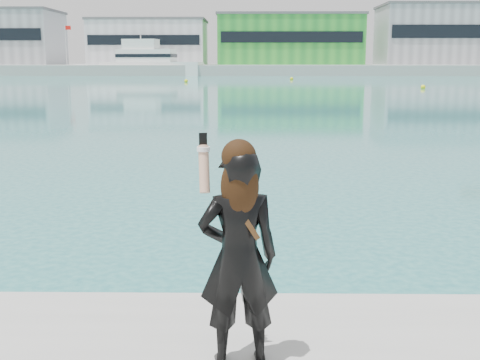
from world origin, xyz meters
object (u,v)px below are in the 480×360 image
(buoy_far, at_px, (186,82))
(buoy_extra, at_px, (292,80))
(motor_yacht, at_px, (149,62))
(woman, at_px, (238,251))
(buoy_near, at_px, (423,89))

(buoy_far, distance_m, buoy_extra, 18.14)
(motor_yacht, height_order, woman, motor_yacht)
(buoy_far, xyz_separation_m, buoy_extra, (14.92, 10.31, 0.00))
(motor_yacht, height_order, buoy_near, motor_yacht)
(buoy_far, bearing_deg, buoy_extra, 34.63)
(buoy_far, height_order, buoy_extra, same)
(buoy_near, height_order, buoy_far, same)
(motor_yacht, xyz_separation_m, buoy_far, (10.82, -36.24, -2.55))
(motor_yacht, bearing_deg, buoy_near, -46.60)
(motor_yacht, xyz_separation_m, woman, (19.19, -114.17, -0.94))
(buoy_far, bearing_deg, woman, -83.87)
(motor_yacht, xyz_separation_m, buoy_extra, (25.74, -25.93, -2.55))
(buoy_near, distance_m, buoy_extra, 31.20)
(buoy_extra, relative_size, woman, 0.32)
(buoy_extra, xyz_separation_m, woman, (-6.55, -88.23, 1.60))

